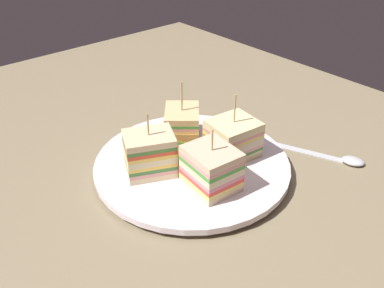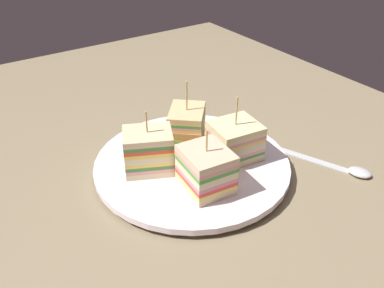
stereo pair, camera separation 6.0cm
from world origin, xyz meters
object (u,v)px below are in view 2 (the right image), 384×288
at_px(sandwich_wedge_1, 187,125).
at_px(spoon, 344,168).
at_px(sandwich_wedge_0, 234,141).
at_px(plate, 192,165).
at_px(sandwich_wedge_2, 149,151).
at_px(chip_pile, 188,155).
at_px(sandwich_wedge_3, 206,170).

distance_m(sandwich_wedge_1, spoon, 0.25).
bearing_deg(sandwich_wedge_0, plate, -16.08).
bearing_deg(spoon, sandwich_wedge_2, -143.19).
height_order(sandwich_wedge_1, chip_pile, sandwich_wedge_1).
bearing_deg(sandwich_wedge_2, chip_pile, 12.00).
bearing_deg(plate, sandwich_wedge_3, -17.53).
xyz_separation_m(sandwich_wedge_0, sandwich_wedge_1, (-0.08, -0.03, -0.00)).
relative_size(plate, sandwich_wedge_2, 3.09).
xyz_separation_m(sandwich_wedge_1, sandwich_wedge_2, (0.04, -0.09, 0.00)).
bearing_deg(chip_pile, plate, 31.70).
height_order(plate, sandwich_wedge_0, sandwich_wedge_0).
distance_m(sandwich_wedge_3, chip_pile, 0.07).
xyz_separation_m(sandwich_wedge_0, chip_pile, (-0.03, -0.06, -0.02)).
relative_size(chip_pile, spoon, 0.41).
bearing_deg(sandwich_wedge_3, sandwich_wedge_2, 33.28).
bearing_deg(plate, chip_pile, -148.30).
relative_size(sandwich_wedge_3, spoon, 0.62).
height_order(sandwich_wedge_0, chip_pile, sandwich_wedge_0).
relative_size(plate, sandwich_wedge_0, 2.91).
distance_m(sandwich_wedge_0, chip_pile, 0.07).
bearing_deg(sandwich_wedge_2, sandwich_wedge_0, 5.27).
distance_m(sandwich_wedge_1, sandwich_wedge_3, 0.13).
bearing_deg(chip_pile, sandwich_wedge_0, 63.95).
height_order(plate, sandwich_wedge_3, sandwich_wedge_3).
bearing_deg(sandwich_wedge_0, sandwich_wedge_1, -63.08).
bearing_deg(sandwich_wedge_2, sandwich_wedge_1, 48.27).
bearing_deg(spoon, sandwich_wedge_0, -151.02).
height_order(sandwich_wedge_2, sandwich_wedge_3, sandwich_wedge_2).
relative_size(sandwich_wedge_0, sandwich_wedge_1, 0.99).
height_order(plate, sandwich_wedge_2, sandwich_wedge_2).
bearing_deg(sandwich_wedge_3, plate, -11.71).
xyz_separation_m(sandwich_wedge_2, chip_pile, (0.01, 0.06, -0.02)).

